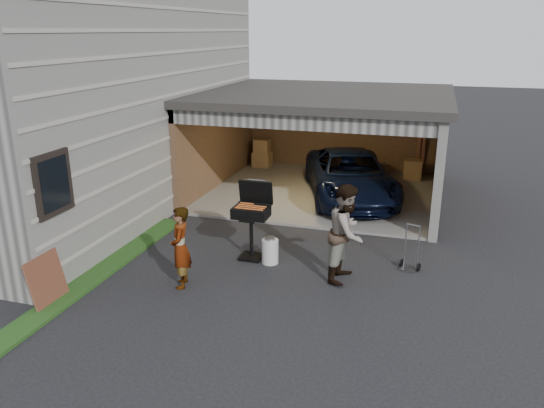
{
  "coord_description": "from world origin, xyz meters",
  "views": [
    {
      "loc": [
        3.68,
        -8.06,
        4.51
      ],
      "look_at": [
        0.69,
        1.7,
        1.15
      ],
      "focal_mm": 35.0,
      "sensor_mm": 36.0,
      "label": 1
    }
  ],
  "objects_px": {
    "minivan": "(350,177)",
    "propane_tank": "(270,251)",
    "woman": "(180,248)",
    "bbq_grill": "(252,214)",
    "plywood_panel": "(47,280)",
    "man": "(347,233)",
    "hand_truck": "(410,261)"
  },
  "relations": [
    {
      "from": "propane_tank",
      "to": "hand_truck",
      "type": "distance_m",
      "value": 2.77
    },
    {
      "from": "hand_truck",
      "to": "propane_tank",
      "type": "bearing_deg",
      "value": -151.31
    },
    {
      "from": "minivan",
      "to": "bbq_grill",
      "type": "bearing_deg",
      "value": -124.43
    },
    {
      "from": "woman",
      "to": "plywood_panel",
      "type": "bearing_deg",
      "value": -75.82
    },
    {
      "from": "bbq_grill",
      "to": "hand_truck",
      "type": "height_order",
      "value": "bbq_grill"
    },
    {
      "from": "man",
      "to": "propane_tank",
      "type": "bearing_deg",
      "value": 88.85
    },
    {
      "from": "minivan",
      "to": "propane_tank",
      "type": "bearing_deg",
      "value": -118.85
    },
    {
      "from": "minivan",
      "to": "propane_tank",
      "type": "distance_m",
      "value": 4.77
    },
    {
      "from": "minivan",
      "to": "man",
      "type": "bearing_deg",
      "value": -100.23
    },
    {
      "from": "woman",
      "to": "man",
      "type": "relative_size",
      "value": 0.82
    },
    {
      "from": "propane_tank",
      "to": "hand_truck",
      "type": "xyz_separation_m",
      "value": [
        2.73,
        0.49,
        -0.07
      ]
    },
    {
      "from": "plywood_panel",
      "to": "minivan",
      "type": "bearing_deg",
      "value": 61.51
    },
    {
      "from": "man",
      "to": "hand_truck",
      "type": "distance_m",
      "value": 1.57
    },
    {
      "from": "bbq_grill",
      "to": "plywood_panel",
      "type": "height_order",
      "value": "bbq_grill"
    },
    {
      "from": "minivan",
      "to": "man",
      "type": "distance_m",
      "value": 5.0
    },
    {
      "from": "woman",
      "to": "bbq_grill",
      "type": "relative_size",
      "value": 0.96
    },
    {
      "from": "minivan",
      "to": "propane_tank",
      "type": "height_order",
      "value": "minivan"
    },
    {
      "from": "minivan",
      "to": "woman",
      "type": "height_order",
      "value": "woman"
    },
    {
      "from": "man",
      "to": "hand_truck",
      "type": "xyz_separation_m",
      "value": [
        1.15,
        0.75,
        -0.75
      ]
    },
    {
      "from": "minivan",
      "to": "bbq_grill",
      "type": "height_order",
      "value": "bbq_grill"
    },
    {
      "from": "man",
      "to": "hand_truck",
      "type": "height_order",
      "value": "man"
    },
    {
      "from": "woman",
      "to": "bbq_grill",
      "type": "bearing_deg",
      "value": 133.0
    },
    {
      "from": "man",
      "to": "propane_tank",
      "type": "relative_size",
      "value": 3.69
    },
    {
      "from": "woman",
      "to": "propane_tank",
      "type": "distance_m",
      "value": 1.98
    },
    {
      "from": "bbq_grill",
      "to": "plywood_panel",
      "type": "relative_size",
      "value": 1.78
    },
    {
      "from": "woman",
      "to": "propane_tank",
      "type": "bearing_deg",
      "value": 119.08
    },
    {
      "from": "man",
      "to": "woman",
      "type": "bearing_deg",
      "value": 120.9
    },
    {
      "from": "minivan",
      "to": "bbq_grill",
      "type": "distance_m",
      "value": 4.72
    },
    {
      "from": "man",
      "to": "plywood_panel",
      "type": "distance_m",
      "value": 5.35
    },
    {
      "from": "woman",
      "to": "plywood_panel",
      "type": "height_order",
      "value": "woman"
    },
    {
      "from": "minivan",
      "to": "plywood_panel",
      "type": "xyz_separation_m",
      "value": [
        -4.02,
        -7.41,
        -0.2
      ]
    },
    {
      "from": "bbq_grill",
      "to": "propane_tank",
      "type": "height_order",
      "value": "bbq_grill"
    }
  ]
}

